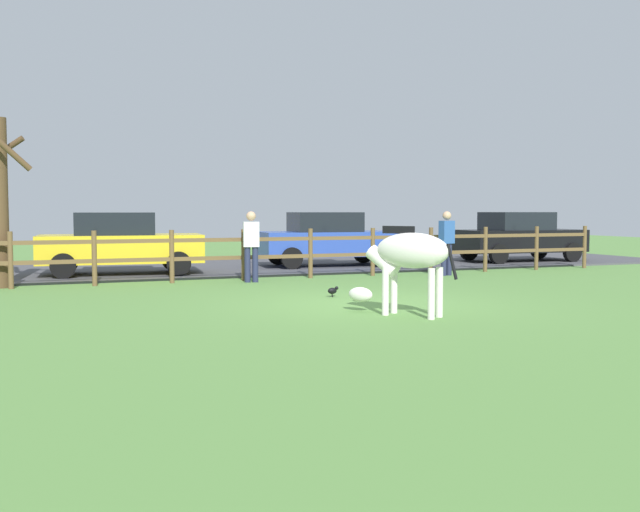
% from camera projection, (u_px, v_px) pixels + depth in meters
% --- Properties ---
extents(ground_plane, '(60.00, 60.00, 0.00)m').
position_uv_depth(ground_plane, '(365.00, 304.00, 13.02)').
color(ground_plane, '#5B8C42').
extents(parking_asphalt, '(28.00, 7.40, 0.05)m').
position_uv_depth(parking_asphalt, '(230.00, 266.00, 21.64)').
color(parking_asphalt, '#47474C').
rests_on(parking_asphalt, ground_plane).
extents(paddock_fence, '(20.48, 0.11, 1.22)m').
position_uv_depth(paddock_fence, '(244.00, 251.00, 17.31)').
color(paddock_fence, brown).
rests_on(paddock_fence, ground_plane).
extents(zebra, '(1.27, 1.68, 1.41)m').
position_uv_depth(zebra, '(408.00, 257.00, 11.46)').
color(zebra, white).
rests_on(zebra, ground_plane).
extents(crow_on_grass, '(0.21, 0.10, 0.20)m').
position_uv_depth(crow_on_grass, '(333.00, 290.00, 14.00)').
color(crow_on_grass, black).
rests_on(crow_on_grass, ground_plane).
extents(parked_car_blue, '(4.14, 2.18, 1.56)m').
position_uv_depth(parked_car_blue, '(328.00, 239.00, 21.26)').
color(parked_car_blue, '#2D4CAD').
rests_on(parked_car_blue, parking_asphalt).
extents(parked_car_yellow, '(4.15, 2.19, 1.56)m').
position_uv_depth(parked_car_yellow, '(120.00, 243.00, 18.44)').
color(parked_car_yellow, yellow).
rests_on(parked_car_yellow, parking_asphalt).
extents(parked_car_black, '(4.06, 2.00, 1.56)m').
position_uv_depth(parked_car_black, '(519.00, 236.00, 23.28)').
color(parked_car_black, black).
rests_on(parked_car_black, parking_asphalt).
extents(visitor_left_of_tree, '(0.39, 0.28, 1.64)m').
position_uv_depth(visitor_left_of_tree, '(447.00, 240.00, 18.63)').
color(visitor_left_of_tree, '#232847').
rests_on(visitor_left_of_tree, ground_plane).
extents(visitor_right_of_tree, '(0.40, 0.29, 1.64)m').
position_uv_depth(visitor_right_of_tree, '(251.00, 243.00, 16.86)').
color(visitor_right_of_tree, '#232847').
rests_on(visitor_right_of_tree, ground_plane).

